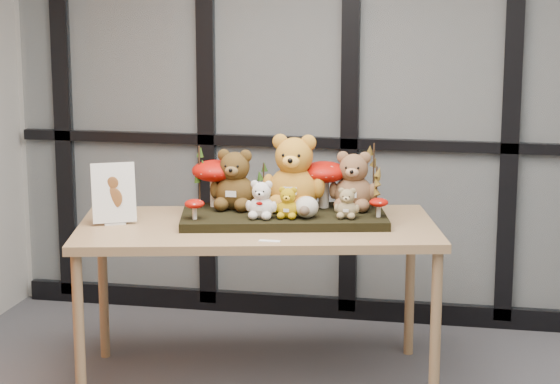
% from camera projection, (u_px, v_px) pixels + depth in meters
% --- Properties ---
extents(room_shell, '(5.00, 5.00, 5.00)m').
position_uv_depth(room_shell, '(391.00, 64.00, 3.24)').
color(room_shell, '#B9B6AE').
rests_on(room_shell, floor).
extents(glass_partition, '(4.90, 0.06, 2.78)m').
position_uv_depth(glass_partition, '(430.00, 81.00, 5.67)').
color(glass_partition, '#2D383F').
rests_on(glass_partition, floor).
extents(display_table, '(1.87, 1.22, 0.81)m').
position_uv_depth(display_table, '(257.00, 237.00, 4.89)').
color(display_table, '#A08457').
rests_on(display_table, floor).
extents(diorama_tray, '(1.07, 0.70, 0.04)m').
position_uv_depth(diorama_tray, '(284.00, 217.00, 4.94)').
color(diorama_tray, black).
rests_on(diorama_tray, display_table).
extents(bear_pooh_yellow, '(0.37, 0.35, 0.41)m').
position_uv_depth(bear_pooh_yellow, '(294.00, 168.00, 4.98)').
color(bear_pooh_yellow, '#C48326').
rests_on(bear_pooh_yellow, diorama_tray).
extents(bear_brown_medium, '(0.29, 0.28, 0.33)m').
position_uv_depth(bear_brown_medium, '(235.00, 176.00, 5.00)').
color(bear_brown_medium, '#4B3414').
rests_on(bear_brown_medium, diorama_tray).
extents(bear_tan_back, '(0.29, 0.27, 0.32)m').
position_uv_depth(bear_tan_back, '(354.00, 177.00, 4.99)').
color(bear_tan_back, brown).
rests_on(bear_tan_back, diorama_tray).
extents(bear_small_yellow, '(0.15, 0.14, 0.17)m').
position_uv_depth(bear_small_yellow, '(288.00, 201.00, 4.81)').
color(bear_small_yellow, '#B68D0A').
rests_on(bear_small_yellow, diorama_tray).
extents(bear_white_bow, '(0.18, 0.17, 0.20)m').
position_uv_depth(bear_white_bow, '(262.00, 197.00, 4.80)').
color(bear_white_bow, white).
rests_on(bear_white_bow, diorama_tray).
extents(bear_beige_small, '(0.14, 0.14, 0.16)m').
position_uv_depth(bear_beige_small, '(347.00, 201.00, 4.81)').
color(bear_beige_small, '#968257').
rests_on(bear_beige_small, diorama_tray).
extents(plush_cream_hedgehog, '(0.10, 0.10, 0.11)m').
position_uv_depth(plush_cream_hedgehog, '(307.00, 206.00, 4.82)').
color(plush_cream_hedgehog, beige).
rests_on(plush_cream_hedgehog, diorama_tray).
extents(mushroom_back_left, '(0.23, 0.23, 0.26)m').
position_uv_depth(mushroom_back_left, '(215.00, 181.00, 5.06)').
color(mushroom_back_left, '#9F0C05').
rests_on(mushroom_back_left, diorama_tray).
extents(mushroom_back_right, '(0.23, 0.23, 0.26)m').
position_uv_depth(mushroom_back_right, '(324.00, 182.00, 5.03)').
color(mushroom_back_right, '#9F0C05').
rests_on(mushroom_back_right, diorama_tray).
extents(mushroom_front_left, '(0.09, 0.09, 0.11)m').
position_uv_depth(mushroom_front_left, '(195.00, 208.00, 4.79)').
color(mushroom_front_left, '#9F0C05').
rests_on(mushroom_front_left, diorama_tray).
extents(mushroom_front_right, '(0.09, 0.09, 0.10)m').
position_uv_depth(mushroom_front_right, '(379.00, 207.00, 4.83)').
color(mushroom_front_right, '#9F0C05').
rests_on(mushroom_front_right, diorama_tray).
extents(sprig_green_far_left, '(0.05, 0.05, 0.31)m').
position_uv_depth(sprig_green_far_left, '(200.00, 177.00, 5.03)').
color(sprig_green_far_left, '#14380C').
rests_on(sprig_green_far_left, diorama_tray).
extents(sprig_green_mid_left, '(0.05, 0.05, 0.25)m').
position_uv_depth(sprig_green_mid_left, '(226.00, 180.00, 5.09)').
color(sprig_green_mid_left, '#14380C').
rests_on(sprig_green_mid_left, diorama_tray).
extents(sprig_dry_far_right, '(0.05, 0.05, 0.32)m').
position_uv_depth(sprig_dry_far_right, '(374.00, 175.00, 5.03)').
color(sprig_dry_far_right, brown).
rests_on(sprig_dry_far_right, diorama_tray).
extents(sprig_dry_mid_right, '(0.05, 0.05, 0.23)m').
position_uv_depth(sprig_dry_mid_right, '(377.00, 190.00, 4.91)').
color(sprig_dry_mid_right, brown).
rests_on(sprig_dry_mid_right, diorama_tray).
extents(sprig_green_centre, '(0.05, 0.05, 0.21)m').
position_uv_depth(sprig_green_centre, '(264.00, 184.00, 5.11)').
color(sprig_green_centre, '#14380C').
rests_on(sprig_green_centre, diorama_tray).
extents(sign_holder, '(0.21, 0.14, 0.30)m').
position_uv_depth(sign_holder, '(114.00, 196.00, 4.86)').
color(sign_holder, silver).
rests_on(sign_holder, display_table).
extents(label_card, '(0.10, 0.03, 0.00)m').
position_uv_depth(label_card, '(270.00, 241.00, 4.55)').
color(label_card, white).
rests_on(label_card, display_table).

